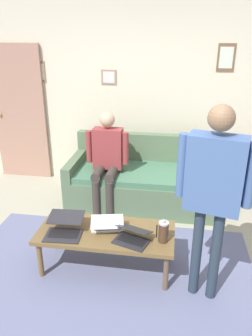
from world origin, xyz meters
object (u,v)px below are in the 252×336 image
object	(u,v)px
laptop_right	(132,237)
person_seated	(107,156)
laptop_center	(64,229)
person_standing	(214,183)
french_press	(163,232)
coffee_table	(106,235)
interior_door	(20,114)
laptop_left	(107,225)
couch	(143,181)

from	to	relation	value
laptop_right	person_seated	bearing A→B (deg)	-68.75
laptop_center	person_standing	xyz separation A→B (m)	(-1.30, 0.13, 0.63)
french_press	person_standing	bearing A→B (deg)	159.17
coffee_table	person_standing	size ratio (longest dim) A/B	0.76
interior_door	laptop_left	distance (m)	2.73
couch	laptop_right	size ratio (longest dim) A/B	5.24
interior_door	laptop_left	bearing A→B (deg)	131.88
french_press	person_standing	world-z (taller)	person_standing
couch	laptop_center	size ratio (longest dim) A/B	5.06
person_seated	person_standing	bearing A→B (deg)	129.21
person_standing	person_seated	distance (m)	1.88
coffee_table	person_seated	bearing A→B (deg)	-78.70
couch	french_press	world-z (taller)	couch
person_standing	couch	bearing A→B (deg)	-66.52
laptop_right	coffee_table	bearing A→B (deg)	-22.99
laptop_center	laptop_right	world-z (taller)	same
coffee_table	laptop_center	distance (m)	0.40
laptop_left	french_press	bearing A→B (deg)	166.97
laptop_right	person_standing	distance (m)	0.92
interior_door	laptop_right	distance (m)	3.02
person_standing	interior_door	bearing A→B (deg)	-39.89
laptop_right	french_press	bearing A→B (deg)	-172.95
couch	laptop_center	world-z (taller)	couch
french_press	couch	bearing A→B (deg)	-77.14
couch	laptop_left	xyz separation A→B (m)	(0.20, 1.38, 0.16)
coffee_table	laptop_left	world-z (taller)	laptop_left
interior_door	laptop_left	world-z (taller)	interior_door
french_press	person_standing	distance (m)	0.70
person_standing	laptop_right	bearing A→B (deg)	-9.39
french_press	person_seated	xyz separation A→B (m)	(0.79, -1.28, 0.20)
person_seated	couch	bearing A→B (deg)	-152.98
coffee_table	laptop_left	bearing A→B (deg)	-97.10
interior_door	laptop_right	size ratio (longest dim) A/B	5.47
interior_door	french_press	bearing A→B (deg)	137.74
couch	laptop_right	world-z (taller)	couch
coffee_table	laptop_right	xyz separation A→B (m)	(-0.27, 0.12, 0.08)
laptop_right	french_press	world-z (taller)	french_press
laptop_left	person_standing	bearing A→B (deg)	163.72
laptop_right	interior_door	bearing A→B (deg)	-46.35
couch	person_seated	size ratio (longest dim) A/B	1.53
coffee_table	person_seated	distance (m)	1.27
laptop_center	laptop_left	bearing A→B (deg)	-160.19
french_press	laptop_right	bearing A→B (deg)	7.05
laptop_center	person_standing	world-z (taller)	person_standing
coffee_table	person_seated	world-z (taller)	person_seated
laptop_left	laptop_center	xyz separation A→B (m)	(0.39, 0.14, 0.00)
interior_door	french_press	xyz separation A→B (m)	(-2.33, 2.12, -0.50)
interior_door	coffee_table	xyz separation A→B (m)	(-1.78, 2.03, -0.64)
interior_door	laptop_center	bearing A→B (deg)	123.28
person_standing	french_press	bearing A→B (deg)	-20.83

